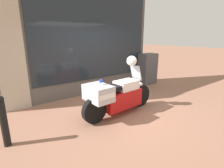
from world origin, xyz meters
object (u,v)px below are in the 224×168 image
street_bollard (4,121)px  utility_cabinet (147,69)px  paramedic_motorcycle (116,96)px  white_helmet (132,61)px

street_bollard → utility_cabinet: bearing=15.0°
paramedic_motorcycle → white_helmet: bearing=-0.0°
paramedic_motorcycle → utility_cabinet: bearing=25.4°
paramedic_motorcycle → street_bollard: bearing=172.6°
utility_cabinet → street_bollard: (-5.61, -1.50, -0.14)m
paramedic_motorcycle → utility_cabinet: utility_cabinet is taller
utility_cabinet → street_bollard: size_ratio=1.30×
utility_cabinet → street_bollard: utility_cabinet is taller
white_helmet → street_bollard: (-3.09, 0.15, -0.88)m
paramedic_motorcycle → white_helmet: size_ratio=8.53×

